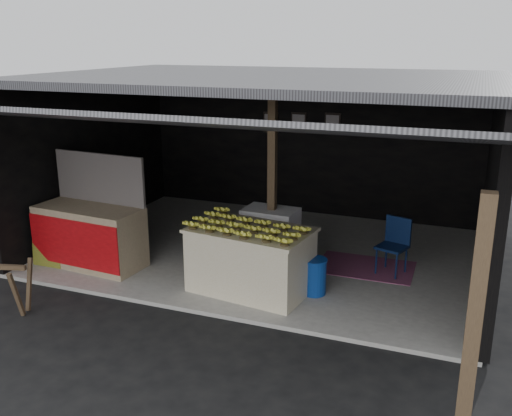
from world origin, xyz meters
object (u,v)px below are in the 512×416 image
at_px(white_crate, 270,237).
at_px(water_barrel, 314,277).
at_px(neighbor_stall, 91,233).
at_px(banana_table, 251,260).
at_px(plastic_chair, 395,241).
at_px(sawhorse, 2,283).

xyz_separation_m(white_crate, water_barrel, (0.96, -0.81, -0.22)).
bearing_deg(white_crate, neighbor_stall, -155.54).
bearing_deg(banana_table, plastic_chair, 45.64).
bearing_deg(banana_table, water_barrel, 21.55).
distance_m(neighbor_stall, water_barrel, 3.65).
distance_m(white_crate, water_barrel, 1.28).
bearing_deg(banana_table, sawhorse, -141.03).
relative_size(white_crate, water_barrel, 1.88).
distance_m(white_crate, plastic_chair, 1.94).
height_order(water_barrel, plastic_chair, plastic_chair).
xyz_separation_m(banana_table, white_crate, (-0.07, 1.04, -0.00)).
bearing_deg(banana_table, neighbor_stall, -172.57).
bearing_deg(plastic_chair, sawhorse, -127.89).
xyz_separation_m(white_crate, plastic_chair, (1.90, 0.40, 0.05)).
height_order(banana_table, white_crate, banana_table).
bearing_deg(water_barrel, plastic_chair, 52.21).
bearing_deg(neighbor_stall, water_barrel, 7.76).
distance_m(white_crate, neighbor_stall, 2.87).
bearing_deg(neighbor_stall, banana_table, 4.25).
relative_size(banana_table, plastic_chair, 2.07).
height_order(white_crate, sawhorse, white_crate).
bearing_deg(white_crate, sawhorse, -131.71).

